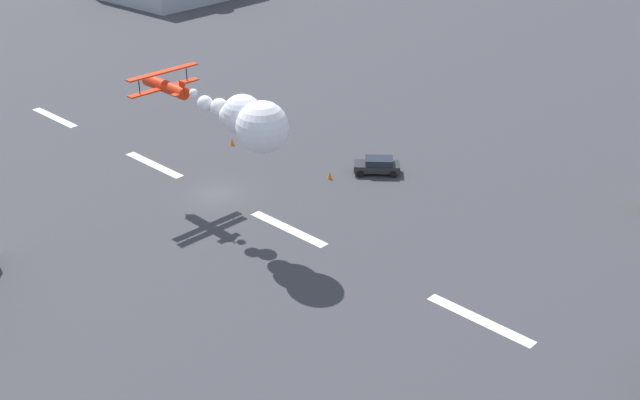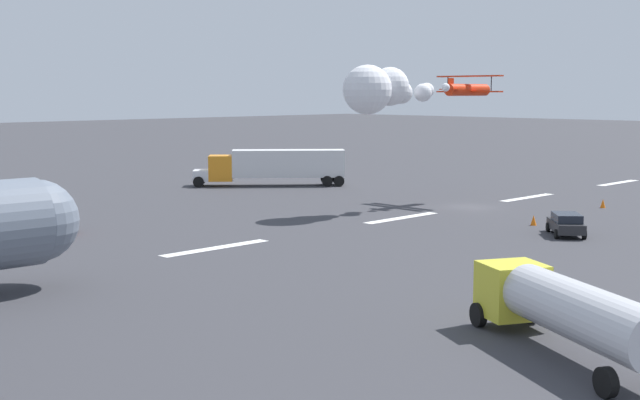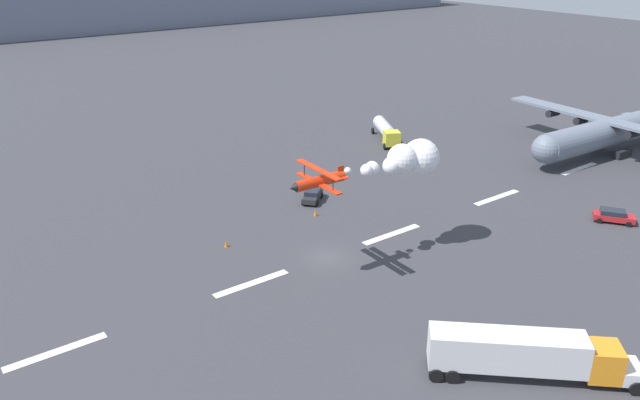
{
  "view_description": "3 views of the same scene",
  "coord_description": "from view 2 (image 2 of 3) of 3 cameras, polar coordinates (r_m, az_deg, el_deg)",
  "views": [
    {
      "loc": [
        48.84,
        -38.38,
        30.69
      ],
      "look_at": [
        10.77,
        1.87,
        2.51
      ],
      "focal_mm": 44.2,
      "sensor_mm": 36.0,
      "label": 1
    },
    {
      "loc": [
        59.66,
        41.59,
        9.64
      ],
      "look_at": [
        17.96,
        0.0,
        2.19
      ],
      "focal_mm": 48.1,
      "sensor_mm": 36.0,
      "label": 2
    },
    {
      "loc": [
        -34.22,
        -45.56,
        30.61
      ],
      "look_at": [
        -2.62,
        -2.37,
        7.91
      ],
      "focal_mm": 34.83,
      "sensor_mm": 36.0,
      "label": 3
    }
  ],
  "objects": [
    {
      "name": "ground_plane",
      "position": [
        73.37,
        9.96,
        -0.45
      ],
      "size": [
        440.0,
        440.0,
        0.0
      ],
      "primitive_type": "plane",
      "color": "#38383D",
      "rests_on": "ground"
    },
    {
      "name": "runway_stripe_2",
      "position": [
        96.72,
        19.22,
        1.09
      ],
      "size": [
        8.0,
        0.9,
        0.01
      ],
      "primitive_type": "cube",
      "color": "white",
      "rests_on": "ground"
    },
    {
      "name": "runway_stripe_3",
      "position": [
        80.89,
        13.63,
        0.16
      ],
      "size": [
        8.0,
        0.9,
        0.01
      ],
      "primitive_type": "cube",
      "color": "white",
      "rests_on": "ground"
    },
    {
      "name": "runway_stripe_4",
      "position": [
        66.22,
        5.46,
        -1.19
      ],
      "size": [
        8.0,
        0.9,
        0.01
      ],
      "primitive_type": "cube",
      "color": "white",
      "rests_on": "ground"
    },
    {
      "name": "runway_stripe_5",
      "position": [
        53.68,
        -6.93,
        -3.19
      ],
      "size": [
        8.0,
        0.9,
        0.01
      ],
      "primitive_type": "cube",
      "color": "white",
      "rests_on": "ground"
    },
    {
      "name": "stunt_biplane_red",
      "position": [
        68.16,
        4.21,
        7.42
      ],
      "size": [
        17.59,
        6.67,
        3.85
      ],
      "color": "red"
    },
    {
      "name": "semi_truck_orange",
      "position": [
        88.61,
        -3.05,
        2.34
      ],
      "size": [
        13.36,
        12.45,
        3.7
      ],
      "color": "silver",
      "rests_on": "ground"
    },
    {
      "name": "fuel_tanker_truck",
      "position": [
        32.92,
        15.89,
        -6.94
      ],
      "size": [
        6.96,
        9.92,
        2.9
      ],
      "color": "yellow",
      "rests_on": "ground"
    },
    {
      "name": "followme_car_yellow",
      "position": [
        61.61,
        -17.97,
        -1.38
      ],
      "size": [
        4.06,
        4.68,
        1.52
      ],
      "color": "#B21E23",
      "rests_on": "ground"
    },
    {
      "name": "airport_staff_sedan",
      "position": [
        60.14,
        16.06,
        -1.52
      ],
      "size": [
        4.35,
        4.1,
        1.52
      ],
      "color": "#262628",
      "rests_on": "ground"
    },
    {
      "name": "traffic_cone_near",
      "position": [
        75.4,
        18.31,
        -0.22
      ],
      "size": [
        0.44,
        0.44,
        0.75
      ],
      "primitive_type": "cone",
      "color": "orange",
      "rests_on": "ground"
    },
    {
      "name": "traffic_cone_far",
      "position": [
        64.14,
        14.02,
        -1.31
      ],
      "size": [
        0.44,
        0.44,
        0.75
      ],
      "primitive_type": "cone",
      "color": "orange",
      "rests_on": "ground"
    }
  ]
}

